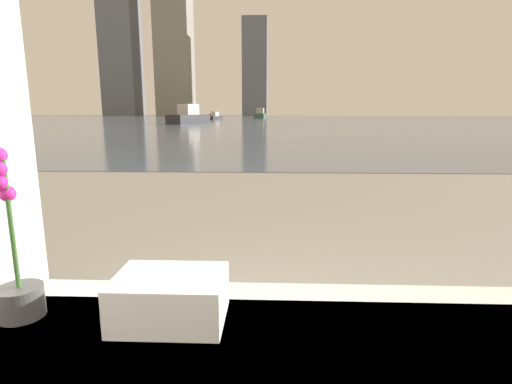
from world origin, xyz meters
TOP-DOWN VIEW (x-y plane):
  - potted_orchid at (-0.53, 0.80)m, footprint 0.11×0.11m
  - towel_stack at (-0.14, 0.80)m, footprint 0.27×0.21m
  - harbor_water at (0.00, 62.00)m, footprint 180.00×110.00m
  - harbor_boat_0 at (-7.69, 55.21)m, footprint 1.89×2.93m
  - harbor_boat_1 at (-11.99, 83.73)m, footprint 2.69×3.42m
  - harbor_boat_2 at (-1.85, 67.35)m, footprint 1.90×4.65m
  - harbor_boat_3 at (-7.43, 36.26)m, footprint 3.35×4.90m
  - skyline_tower_0 at (-43.22, 118.00)m, footprint 9.37×10.11m
  - skyline_tower_1 at (-27.83, 118.00)m, footprint 9.60×10.07m
  - skyline_tower_2 at (-4.82, 118.00)m, footprint 6.78×11.62m

SIDE VIEW (x-z plane):
  - harbor_water at x=0.00m, z-range 0.00..0.01m
  - harbor_boat_0 at x=-7.69m, z-range -0.14..0.90m
  - harbor_boat_1 at x=-11.99m, z-range -0.17..1.07m
  - harbor_boat_2 at x=-1.85m, z-range -0.24..1.46m
  - towel_stack at x=-0.14m, z-range 0.56..0.68m
  - harbor_boat_3 at x=-7.43m, z-range -0.25..1.50m
  - potted_orchid at x=-0.53m, z-range 0.45..0.89m
  - skyline_tower_2 at x=-4.82m, z-range 0.00..26.15m
  - skyline_tower_0 at x=-43.22m, z-range 0.00..39.35m
  - skyline_tower_1 at x=-27.83m, z-range 0.00..60.53m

